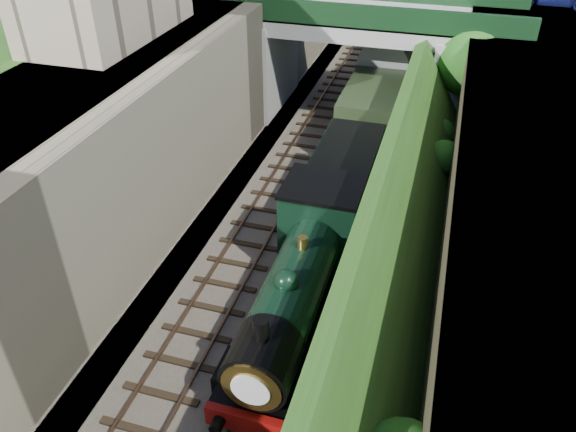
{
  "coord_description": "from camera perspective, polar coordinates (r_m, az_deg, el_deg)",
  "views": [
    {
      "loc": [
        4.84,
        -7.38,
        14.41
      ],
      "look_at": [
        0.0,
        8.86,
        2.69
      ],
      "focal_mm": 35.0,
      "sensor_mm": 36.0,
      "label": 1
    }
  ],
  "objects": [
    {
      "name": "road_bridge",
      "position": [
        33.27,
        9.41,
        16.13
      ],
      "size": [
        16.0,
        6.4,
        7.25
      ],
      "color": "gray",
      "rests_on": "ground"
    },
    {
      "name": "coach_middle",
      "position": [
        53.99,
        13.13,
        20.61
      ],
      "size": [
        2.9,
        18.0,
        3.7
      ],
      "color": "black",
      "rests_on": "trackbed"
    },
    {
      "name": "street_plateau_left",
      "position": [
        32.56,
        -9.95,
        14.59
      ],
      "size": [
        6.0,
        90.0,
        7.0
      ],
      "primitive_type": "cube",
      "color": "#262628",
      "rests_on": "ground"
    },
    {
      "name": "trackbed",
      "position": [
        31.27,
        5.88,
        7.25
      ],
      "size": [
        10.0,
        90.0,
        0.2
      ],
      "primitive_type": "cube",
      "color": "#473F38",
      "rests_on": "ground"
    },
    {
      "name": "embankment_slope",
      "position": [
        26.88,
        15.1,
        7.32
      ],
      "size": [
        4.39,
        90.0,
        6.36
      ],
      "color": "#1E4714",
      "rests_on": "ground"
    },
    {
      "name": "tree",
      "position": [
        30.78,
        18.3,
        14.48
      ],
      "size": [
        3.6,
        3.8,
        6.6
      ],
      "color": "black",
      "rests_on": "ground"
    },
    {
      "name": "street_plateau_right",
      "position": [
        29.98,
        24.54,
        9.39
      ],
      "size": [
        8.0,
        90.0,
        6.25
      ],
      "primitive_type": "cube",
      "color": "#262628",
      "rests_on": "ground"
    },
    {
      "name": "retaining_wall",
      "position": [
        31.24,
        -3.96,
        14.15
      ],
      "size": [
        1.0,
        90.0,
        7.0
      ],
      "primitive_type": "cube",
      "color": "#756B56",
      "rests_on": "ground"
    },
    {
      "name": "track_left",
      "position": [
        31.58,
        2.32,
        7.99
      ],
      "size": [
        2.5,
        90.0,
        0.2
      ],
      "color": "black",
      "rests_on": "trackbed"
    },
    {
      "name": "track_right",
      "position": [
        31.04,
        8.08,
        7.16
      ],
      "size": [
        2.5,
        90.0,
        0.2
      ],
      "color": "black",
      "rests_on": "trackbed"
    },
    {
      "name": "coach_front",
      "position": [
        36.02,
        10.08,
        14.08
      ],
      "size": [
        2.9,
        18.0,
        3.7
      ],
      "color": "black",
      "rests_on": "trackbed"
    },
    {
      "name": "locomotive",
      "position": [
        18.89,
        1.27,
        -6.84
      ],
      "size": [
        3.1,
        10.22,
        3.83
      ],
      "color": "black",
      "rests_on": "trackbed"
    },
    {
      "name": "tender",
      "position": [
        24.89,
        5.82,
        3.54
      ],
      "size": [
        2.7,
        6.0,
        3.05
      ],
      "color": "black",
      "rests_on": "trackbed"
    }
  ]
}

